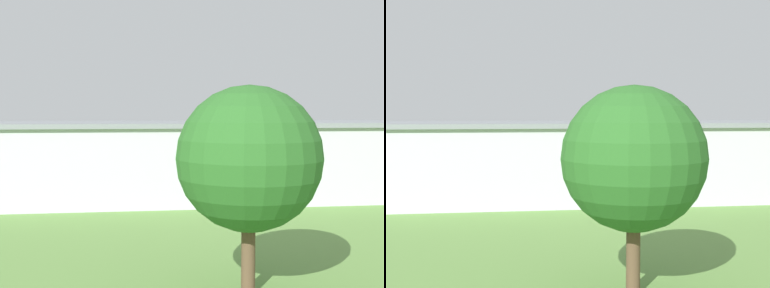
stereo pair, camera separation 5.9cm
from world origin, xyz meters
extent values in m
plane|color=#608C42|center=(0.00, 0.00, 0.00)|extent=(400.00, 400.00, 0.00)
cube|color=silver|center=(-3.90, 39.65, 2.89)|extent=(35.51, 12.13, 5.78)
cube|color=gray|center=(-3.90, 39.65, 5.96)|extent=(36.14, 12.75, 0.35)
cube|color=#384251|center=(-3.70, 34.19, 2.37)|extent=(10.00, 0.53, 4.74)
cylinder|color=silver|center=(-6.81, 7.70, 3.98)|extent=(2.71, 6.49, 2.02)
cone|color=black|center=(-5.93, 11.06, 3.47)|extent=(0.96, 0.98, 0.88)
cube|color=silver|center=(-6.63, 8.40, 3.70)|extent=(8.51, 3.61, 0.34)
cube|color=silver|center=(-6.48, 8.96, 5.03)|extent=(8.51, 3.61, 0.34)
cube|color=silver|center=(-7.49, 5.10, 5.44)|extent=(0.42, 1.26, 1.45)
cube|color=silver|center=(-7.53, 4.95, 4.39)|extent=(2.74, 1.53, 0.21)
cylinder|color=black|center=(-5.78, 7.88, 2.59)|extent=(0.30, 0.65, 0.64)
cylinder|color=black|center=(-7.62, 8.36, 2.59)|extent=(0.30, 0.65, 0.64)
cylinder|color=#332D28|center=(-3.96, 8.00, 4.37)|extent=(0.15, 0.29, 1.39)
cylinder|color=#332D28|center=(-9.16, 9.36, 4.37)|extent=(0.15, 0.29, 1.39)
cylinder|color=navy|center=(-23.08, 25.33, 0.44)|extent=(0.43, 0.43, 0.87)
cylinder|color=#72338C|center=(-23.08, 25.33, 1.18)|extent=(0.52, 0.52, 0.62)
sphere|color=brown|center=(-23.08, 25.33, 1.61)|extent=(0.24, 0.24, 0.24)
cylinder|color=navy|center=(10.03, 24.80, 0.42)|extent=(0.39, 0.39, 0.84)
cylinder|color=navy|center=(10.03, 24.80, 1.14)|extent=(0.46, 0.46, 0.60)
sphere|color=brown|center=(10.03, 24.80, 1.55)|extent=(0.23, 0.23, 0.23)
cylinder|color=#72338C|center=(-20.09, 24.49, 0.45)|extent=(0.37, 0.37, 0.89)
cylinder|color=#33723F|center=(-20.09, 24.49, 1.21)|extent=(0.44, 0.44, 0.63)
sphere|color=#9E704C|center=(-20.09, 24.49, 1.64)|extent=(0.24, 0.24, 0.24)
cylinder|color=brown|center=(-3.73, 62.42, 1.78)|extent=(0.54, 0.54, 3.57)
sphere|color=#286023|center=(-3.73, 62.42, 5.25)|extent=(5.61, 5.61, 5.61)
camera|label=1|loc=(0.31, 82.31, 7.09)|focal=49.78mm
camera|label=2|loc=(0.26, 82.32, 7.09)|focal=49.78mm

